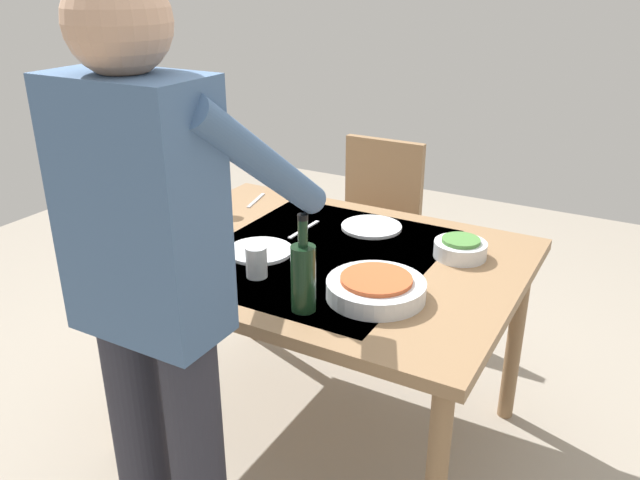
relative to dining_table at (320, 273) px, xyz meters
name	(u,v)px	position (x,y,z in m)	size (l,w,h in m)	color
ground_plane	(320,430)	(0.00, 0.00, -0.69)	(6.00, 6.00, 0.00)	#9E9384
dining_table	(320,273)	(0.00, 0.00, 0.00)	(1.36, 1.04, 0.76)	#93704C
chair_near	(374,222)	(0.20, -0.90, -0.16)	(0.40, 0.40, 0.91)	brown
person_server	(156,293)	(0.01, 0.78, 0.28)	(0.42, 0.61, 1.69)	#2D2D38
wine_bottle	(303,276)	(-0.15, 0.37, 0.19)	(0.07, 0.07, 0.30)	black
wine_glass_left	(216,186)	(0.57, -0.16, 0.18)	(0.07, 0.07, 0.15)	white
water_cup_near_left	(217,220)	(0.43, 0.01, 0.12)	(0.08, 0.08, 0.09)	silver
water_cup_near_right	(256,262)	(0.09, 0.26, 0.13)	(0.07, 0.07, 0.10)	silver
water_cup_far_left	(156,227)	(0.59, 0.18, 0.12)	(0.08, 0.08, 0.09)	silver
serving_bowl_pasta	(376,288)	(-0.30, 0.20, 0.11)	(0.30, 0.30, 0.07)	silver
side_bowl_salad	(460,248)	(-0.43, -0.21, 0.11)	(0.18, 0.18, 0.07)	silver
side_bowl_bread	(192,260)	(0.30, 0.32, 0.11)	(0.16, 0.16, 0.07)	silver
dinner_plate_near	(260,251)	(0.19, 0.10, 0.08)	(0.23, 0.23, 0.01)	silver
dinner_plate_far	(371,227)	(-0.06, -0.30, 0.08)	(0.23, 0.23, 0.01)	silver
table_knife	(304,229)	(0.16, -0.16, 0.08)	(0.01, 0.20, 0.01)	silver
table_fork	(256,200)	(0.50, -0.34, 0.08)	(0.01, 0.18, 0.01)	silver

